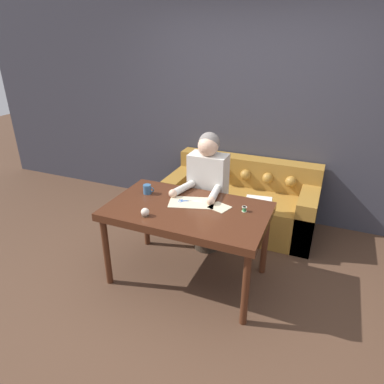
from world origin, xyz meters
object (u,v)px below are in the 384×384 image
at_px(dining_table, 187,215).
at_px(thread_spool, 244,209).
at_px(couch, 241,203).
at_px(pin_cushion, 145,212).
at_px(scissors, 186,201).
at_px(mug, 147,189).
at_px(person, 207,194).

height_order(dining_table, thread_spool, thread_spool).
height_order(couch, pin_cushion, pin_cushion).
xyz_separation_m(scissors, pin_cushion, (-0.20, -0.39, 0.03)).
relative_size(dining_table, pin_cushion, 19.88).
bearing_deg(thread_spool, couch, 105.23).
bearing_deg(couch, dining_table, -99.20).
relative_size(scissors, mug, 1.96).
bearing_deg(thread_spool, dining_table, -164.63).
bearing_deg(couch, thread_spool, -74.77).
bearing_deg(mug, pin_cushion, -62.84).
height_order(dining_table, scissors, scissors).
bearing_deg(couch, pin_cushion, -107.51).
bearing_deg(dining_table, scissors, 118.86).
distance_m(person, scissors, 0.45).
bearing_deg(dining_table, pin_cushion, -134.72).
xyz_separation_m(dining_table, person, (-0.01, 0.55, -0.03)).
height_order(mug, pin_cushion, mug).
relative_size(scissors, pin_cushion, 3.10).
relative_size(person, scissors, 5.85).
distance_m(person, mug, 0.64).
bearing_deg(scissors, thread_spool, 1.61).
xyz_separation_m(dining_table, couch, (0.19, 1.19, -0.38)).
bearing_deg(person, mug, -137.09).
height_order(scissors, mug, mug).
distance_m(dining_table, scissors, 0.15).
distance_m(mug, thread_spool, 0.95).
height_order(thread_spool, pin_cushion, pin_cushion).
xyz_separation_m(dining_table, scissors, (-0.06, 0.12, 0.08)).
bearing_deg(person, thread_spool, -40.16).
relative_size(person, pin_cushion, 18.13).
height_order(scissors, thread_spool, thread_spool).
xyz_separation_m(dining_table, mug, (-0.47, 0.13, 0.12)).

